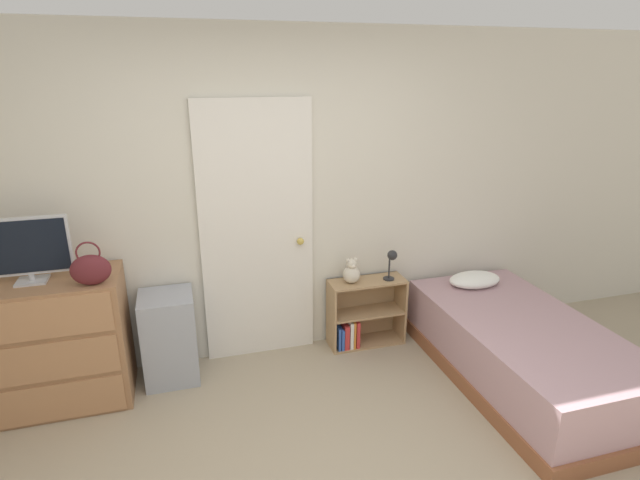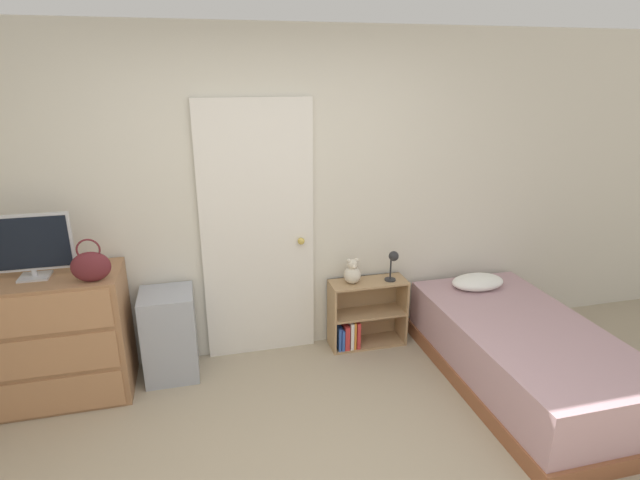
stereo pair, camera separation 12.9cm
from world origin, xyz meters
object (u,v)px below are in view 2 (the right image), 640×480
dresser (56,338)px  bookshelf (362,318)px  tv (29,245)px  storage_bin (170,335)px  desk_lamp (393,260)px  bed (522,354)px  handbag (91,266)px  teddy_bear (352,272)px

dresser → bookshelf: size_ratio=1.49×
bookshelf → tv: bearing=-176.2°
tv → bookshelf: (2.35, 0.16, -0.91)m
dresser → storage_bin: size_ratio=1.40×
desk_lamp → bed: size_ratio=0.14×
dresser → tv: size_ratio=1.80×
dresser → bed: (3.27, -0.68, -0.22)m
handbag → bed: handbag is taller
dresser → bed: bearing=-11.7°
bookshelf → desk_lamp: (0.24, -0.04, 0.51)m
handbag → dresser: bearing=153.4°
tv → bookshelf: bearing=3.8°
desk_lamp → bed: bearing=-47.0°
storage_bin → bed: (2.52, -0.75, -0.10)m
handbag → storage_bin: size_ratio=0.43×
bookshelf → bed: (0.97, -0.83, -0.00)m
teddy_bear → tv: bearing=-176.2°
handbag → bed: bearing=-9.9°
tv → storage_bin: 1.14m
tv → teddy_bear: tv is taller
dresser → teddy_bear: (2.21, 0.14, 0.21)m
tv → bed: 3.51m
bookshelf → desk_lamp: bearing=-10.3°
bookshelf → bed: 1.27m
desk_lamp → dresser: bearing=-177.6°
handbag → bed: 3.08m
bed → tv: bearing=168.6°
bed → bookshelf: bearing=139.6°
tv → dresser: bearing=10.8°
bookshelf → teddy_bear: 0.44m
dresser → handbag: handbag is taller
dresser → handbag: 0.68m
handbag → bed: size_ratio=0.15×
tv → desk_lamp: bearing=2.5°
dresser → tv: (-0.05, -0.01, 0.69)m
dresser → teddy_bear: dresser is taller
storage_bin → desk_lamp: desk_lamp is taller
tv → desk_lamp: (2.59, 0.11, -0.39)m
tv → desk_lamp: size_ratio=2.06×
storage_bin → dresser: bearing=-174.5°
teddy_bear → desk_lamp: bearing=-5.9°
teddy_bear → bed: teddy_bear is taller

